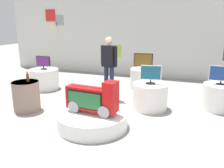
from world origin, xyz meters
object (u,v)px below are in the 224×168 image
object	(u,v)px
display_pedestal_left_rear	(45,79)
display_pedestal_right_rear	(219,97)
side_table_round	(26,96)
bottle_on_side_table	(28,78)
display_pedestal_center_rear	(143,79)
novelty_firetruck_tv	(93,100)
tv_on_center_rear	(143,60)
display_pedestal_far_right	(150,96)
main_display_pedestal	(92,120)
shopper_browsing_near_truck	(109,63)
tv_on_far_right	(151,74)
tv_on_right_rear	(222,74)
tv_on_left_rear	(43,62)

from	to	relation	value
display_pedestal_left_rear	display_pedestal_right_rear	distance (m)	5.09
side_table_round	bottle_on_side_table	world-z (taller)	bottle_on_side_table
display_pedestal_center_rear	novelty_firetruck_tv	bearing A→B (deg)	-95.80
tv_on_center_rear	bottle_on_side_table	size ratio (longest dim) A/B	2.43
tv_on_center_rear	display_pedestal_far_right	size ratio (longest dim) A/B	0.70
main_display_pedestal	shopper_browsing_near_truck	size ratio (longest dim) A/B	0.85
novelty_firetruck_tv	display_pedestal_left_rear	world-z (taller)	novelty_firetruck_tv
tv_on_far_right	main_display_pedestal	bearing A→B (deg)	-122.58
display_pedestal_left_rear	tv_on_center_rear	distance (m)	3.19
display_pedestal_center_rear	side_table_round	xyz separation A→B (m)	(-2.21, -2.85, 0.05)
main_display_pedestal	tv_on_right_rear	distance (m)	3.22
tv_on_left_rear	display_pedestal_center_rear	bearing A→B (deg)	20.67
tv_on_left_rear	display_pedestal_center_rear	distance (m)	3.19
display_pedestal_left_rear	tv_on_far_right	xyz separation A→B (m)	(3.51, -0.63, 0.56)
bottle_on_side_table	tv_on_center_rear	bearing A→B (deg)	52.79
display_pedestal_right_rear	novelty_firetruck_tv	bearing A→B (deg)	-142.05
tv_on_center_rear	display_pedestal_right_rear	xyz separation A→B (m)	(2.15, -1.23, -0.59)
novelty_firetruck_tv	display_pedestal_far_right	world-z (taller)	novelty_firetruck_tv
novelty_firetruck_tv	tv_on_center_rear	xyz separation A→B (m)	(0.32, 3.16, 0.32)
display_pedestal_center_rear	display_pedestal_far_right	size ratio (longest dim) A/B	0.94
main_display_pedestal	bottle_on_side_table	distance (m)	1.95
display_pedestal_right_rear	display_pedestal_far_right	bearing A→B (deg)	-162.51
display_pedestal_left_rear	side_table_round	world-z (taller)	side_table_round
tv_on_left_rear	bottle_on_side_table	size ratio (longest dim) A/B	2.01
display_pedestal_far_right	side_table_round	distance (m)	2.99
tv_on_left_rear	display_pedestal_right_rear	size ratio (longest dim) A/B	0.64
tv_on_right_rear	side_table_round	world-z (taller)	tv_on_right_rear
tv_on_center_rear	bottle_on_side_table	xyz separation A→B (m)	(-2.14, -2.82, -0.09)
tv_on_center_rear	bottle_on_side_table	distance (m)	3.54
novelty_firetruck_tv	display_pedestal_far_right	distance (m)	1.70
novelty_firetruck_tv	bottle_on_side_table	world-z (taller)	novelty_firetruck_tv
display_pedestal_right_rear	tv_on_right_rear	distance (m)	0.56
display_pedestal_far_right	tv_on_far_right	size ratio (longest dim) A/B	1.70
novelty_firetruck_tv	tv_on_right_rear	bearing A→B (deg)	37.89
tv_on_right_rear	tv_on_center_rear	bearing A→B (deg)	150.11
tv_on_right_rear	shopper_browsing_near_truck	size ratio (longest dim) A/B	0.34
tv_on_right_rear	display_pedestal_center_rear	bearing A→B (deg)	150.01
display_pedestal_right_rear	shopper_browsing_near_truck	size ratio (longest dim) A/B	0.45
display_pedestal_center_rear	tv_on_right_rear	xyz separation A→B (m)	(2.15, -1.24, 0.56)
display_pedestal_far_right	shopper_browsing_near_truck	bearing A→B (deg)	161.20
tv_on_left_rear	tv_on_right_rear	bearing A→B (deg)	-1.48
tv_on_center_rear	display_pedestal_far_right	bearing A→B (deg)	-71.87
main_display_pedestal	side_table_round	xyz separation A→B (m)	(-1.87, 0.30, 0.21)
display_pedestal_left_rear	display_pedestal_center_rear	bearing A→B (deg)	20.60
display_pedestal_far_right	display_pedestal_right_rear	bearing A→B (deg)	17.49
novelty_firetruck_tv	display_pedestal_center_rear	xyz separation A→B (m)	(0.32, 3.16, -0.27)
bottle_on_side_table	shopper_browsing_near_truck	xyz separation A→B (m)	(1.48, 1.51, 0.18)
display_pedestal_left_rear	tv_on_left_rear	bearing A→B (deg)	-90.51
tv_on_left_rear	display_pedestal_right_rear	xyz separation A→B (m)	(5.09, -0.13, -0.55)
tv_on_left_rear	tv_on_right_rear	distance (m)	5.09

